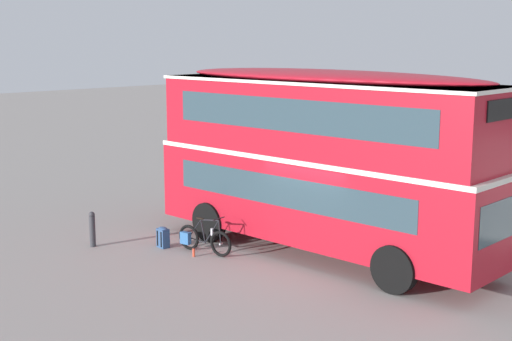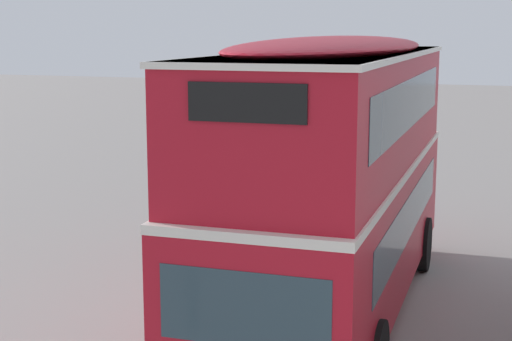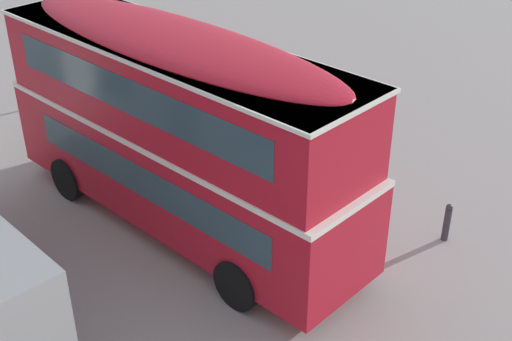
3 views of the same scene
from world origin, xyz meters
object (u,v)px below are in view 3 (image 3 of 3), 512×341
(backpack_on_ground, at_px, (362,227))
(kerb_bollard, at_px, (447,222))
(touring_bicycle, at_px, (313,212))
(double_decker_bus, at_px, (177,125))
(street_lamp, at_px, (52,16))
(water_bottle_red_squeeze, at_px, (320,214))

(backpack_on_ground, height_order, kerb_bollard, kerb_bollard)
(touring_bicycle, height_order, backpack_on_ground, touring_bicycle)
(double_decker_bus, distance_m, backpack_on_ground, 4.85)
(street_lamp, bearing_deg, double_decker_bus, 167.29)
(water_bottle_red_squeeze, distance_m, street_lamp, 10.86)
(water_bottle_red_squeeze, bearing_deg, street_lamp, 3.44)
(double_decker_bus, distance_m, street_lamp, 8.53)
(touring_bicycle, relative_size, street_lamp, 0.38)
(double_decker_bus, relative_size, kerb_bollard, 10.07)
(street_lamp, bearing_deg, touring_bicycle, -178.60)
(backpack_on_ground, relative_size, kerb_bollard, 0.59)
(double_decker_bus, xyz_separation_m, kerb_bollard, (-4.81, -3.84, -2.14))
(backpack_on_ground, xyz_separation_m, kerb_bollard, (-1.42, -1.29, 0.21))
(double_decker_bus, height_order, water_bottle_red_squeeze, double_decker_bus)
(street_lamp, xyz_separation_m, kerb_bollard, (-13.13, -1.97, -2.38))
(double_decker_bus, height_order, kerb_bollard, double_decker_bus)
(touring_bicycle, distance_m, backpack_on_ground, 1.21)
(double_decker_bus, xyz_separation_m, touring_bicycle, (-2.26, -2.13, -2.27))
(water_bottle_red_squeeze, relative_size, kerb_bollard, 0.25)
(touring_bicycle, distance_m, water_bottle_red_squeeze, 0.46)
(double_decker_bus, height_order, street_lamp, double_decker_bus)
(backpack_on_ground, bearing_deg, water_bottle_red_squeeze, 2.03)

